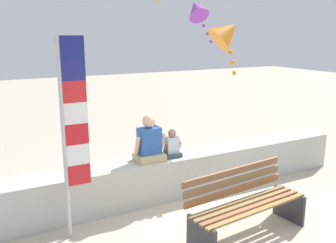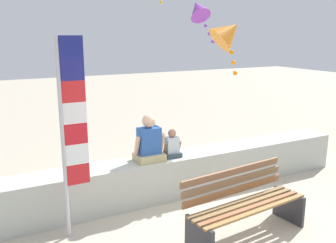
# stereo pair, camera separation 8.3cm
# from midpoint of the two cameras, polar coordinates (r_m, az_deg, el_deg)

# --- Properties ---
(ground_plane) EXTENTS (40.00, 40.00, 0.00)m
(ground_plane) POSITION_cam_midpoint_polar(r_m,az_deg,el_deg) (5.53, 8.27, -15.71)
(ground_plane) COLOR #B6AB95
(seawall_ledge) EXTENTS (6.71, 0.58, 0.69)m
(seawall_ledge) POSITION_cam_midpoint_polar(r_m,az_deg,el_deg) (6.36, 1.64, -8.14)
(seawall_ledge) COLOR #B4B8AC
(seawall_ledge) RESTS_ON ground
(park_bench) EXTENTS (1.81, 0.78, 0.88)m
(park_bench) POSITION_cam_midpoint_polar(r_m,az_deg,el_deg) (5.22, 12.07, -12.52)
(park_bench) COLOR olive
(park_bench) RESTS_ON ground
(person_adult) EXTENTS (0.50, 0.37, 0.76)m
(person_adult) POSITION_cam_midpoint_polar(r_m,az_deg,el_deg) (5.89, -2.53, -3.32)
(person_adult) COLOR tan
(person_adult) RESTS_ON seawall_ledge
(person_child) EXTENTS (0.31, 0.23, 0.47)m
(person_child) POSITION_cam_midpoint_polar(r_m,az_deg,el_deg) (6.10, 1.00, -3.84)
(person_child) COLOR #303F47
(person_child) RESTS_ON seawall_ledge
(flag_banner) EXTENTS (0.35, 0.05, 2.66)m
(flag_banner) POSITION_cam_midpoint_polar(r_m,az_deg,el_deg) (4.86, -14.45, -0.56)
(flag_banner) COLOR #B7B7BC
(flag_banner) RESTS_ON ground
(kite_orange) EXTENTS (0.84, 0.79, 1.13)m
(kite_orange) POSITION_cam_midpoint_polar(r_m,az_deg,el_deg) (7.22, 9.63, 13.36)
(kite_orange) COLOR orange
(kite_purple) EXTENTS (0.69, 0.66, 1.07)m
(kite_purple) POSITION_cam_midpoint_polar(r_m,az_deg,el_deg) (8.70, 4.99, 16.82)
(kite_purple) COLOR purple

